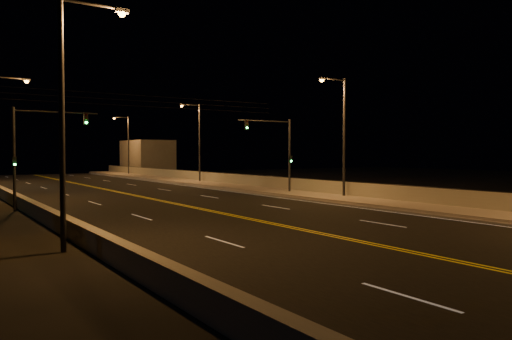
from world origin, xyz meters
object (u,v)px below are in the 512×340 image
streetlight_1 (341,130)px  streetlight_3 (127,142)px  traffic_signal_right (280,147)px  traffic_signal_left (32,146)px  streetlight_4 (70,105)px  streetlight_2 (197,138)px

streetlight_1 → streetlight_3: size_ratio=1.00×
streetlight_1 → traffic_signal_right: size_ratio=1.44×
streetlight_1 → traffic_signal_right: 5.97m
streetlight_3 → traffic_signal_left: bearing=-115.9°
streetlight_1 → streetlight_3: bearing=90.0°
streetlight_1 → traffic_signal_left: streetlight_1 is taller
streetlight_4 → traffic_signal_left: streetlight_4 is taller
traffic_signal_left → streetlight_2: bearing=41.3°
streetlight_1 → streetlight_4: bearing=-157.5°
streetlight_2 → streetlight_4: size_ratio=1.00×
streetlight_1 → streetlight_3: (0.00, 47.44, 0.00)m
traffic_signal_right → streetlight_1: bearing=-75.1°
streetlight_2 → streetlight_3: (0.00, 23.91, 0.00)m
streetlight_2 → traffic_signal_right: bearing=-94.8°
streetlight_3 → traffic_signal_right: streetlight_3 is taller
streetlight_2 → streetlight_3: bearing=90.0°
streetlight_1 → streetlight_3: 47.44m
streetlight_1 → traffic_signal_right: bearing=104.9°
traffic_signal_right → traffic_signal_left: size_ratio=1.00×
streetlight_1 → streetlight_4: 23.21m
streetlight_2 → streetlight_4: same height
streetlight_3 → streetlight_2: bearing=-90.0°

